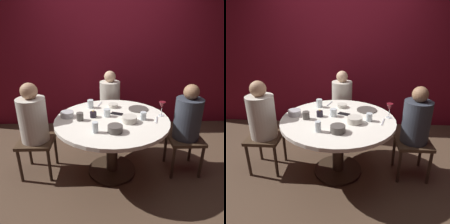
# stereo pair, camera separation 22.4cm
# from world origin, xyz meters

# --- Properties ---
(ground_plane) EXTENTS (8.00, 8.00, 0.00)m
(ground_plane) POSITION_xyz_m (0.00, 0.00, 0.00)
(ground_plane) COLOR #4C3828
(back_wall) EXTENTS (6.00, 0.10, 2.60)m
(back_wall) POSITION_xyz_m (0.00, 1.50, 1.30)
(back_wall) COLOR maroon
(back_wall) RESTS_ON ground
(dining_table) EXTENTS (1.32, 1.32, 0.73)m
(dining_table) POSITION_xyz_m (0.00, 0.00, 0.58)
(dining_table) COLOR silver
(dining_table) RESTS_ON ground
(seated_diner_left) EXTENTS (0.40, 0.40, 1.16)m
(seated_diner_left) POSITION_xyz_m (-0.90, 0.00, 0.72)
(seated_diner_left) COLOR #3F2D1E
(seated_diner_left) RESTS_ON ground
(seated_diner_back) EXTENTS (0.40, 0.40, 1.10)m
(seated_diner_back) POSITION_xyz_m (0.00, 0.94, 0.68)
(seated_diner_back) COLOR #3F2D1E
(seated_diner_back) RESTS_ON ground
(seated_diner_right) EXTENTS (0.40, 0.40, 1.13)m
(seated_diner_right) POSITION_xyz_m (0.89, 0.00, 0.70)
(seated_diner_right) COLOR #3F2D1E
(seated_diner_right) RESTS_ON ground
(candle_holder) EXTENTS (0.08, 0.08, 0.09)m
(candle_holder) POSITION_xyz_m (-0.22, 0.04, 0.77)
(candle_holder) COLOR black
(candle_holder) RESTS_ON dining_table
(wine_glass) EXTENTS (0.08, 0.08, 0.18)m
(wine_glass) POSITION_xyz_m (0.59, 0.06, 0.86)
(wine_glass) COLOR silver
(wine_glass) RESTS_ON dining_table
(dinner_plate) EXTENTS (0.25, 0.25, 0.01)m
(dinner_plate) POSITION_xyz_m (0.35, 0.27, 0.74)
(dinner_plate) COLOR #4C4742
(dinner_plate) RESTS_ON dining_table
(cell_phone) EXTENTS (0.16, 0.12, 0.01)m
(cell_phone) POSITION_xyz_m (0.06, 0.13, 0.74)
(cell_phone) COLOR black
(cell_phone) RESTS_ON dining_table
(bowl_serving_large) EXTENTS (0.15, 0.15, 0.06)m
(bowl_serving_large) POSITION_xyz_m (-0.53, 0.06, 0.76)
(bowl_serving_large) COLOR #B7B7BC
(bowl_serving_large) RESTS_ON dining_table
(bowl_salad_center) EXTENTS (0.15, 0.15, 0.07)m
(bowl_salad_center) POSITION_xyz_m (0.02, -0.34, 0.77)
(bowl_salad_center) COLOR #4C4742
(bowl_salad_center) RESTS_ON dining_table
(bowl_small_white) EXTENTS (0.13, 0.13, 0.05)m
(bowl_small_white) POSITION_xyz_m (0.03, 0.36, 0.76)
(bowl_small_white) COLOR beige
(bowl_small_white) RESTS_ON dining_table
(bowl_sauce_side) EXTENTS (0.17, 0.17, 0.07)m
(bowl_sauce_side) POSITION_xyz_m (0.19, -0.10, 0.77)
(bowl_sauce_side) COLOR beige
(bowl_sauce_side) RESTS_ON dining_table
(cup_near_candle) EXTENTS (0.08, 0.08, 0.09)m
(cup_near_candle) POSITION_xyz_m (-0.36, -0.04, 0.78)
(cup_near_candle) COLOR #4C4742
(cup_near_candle) RESTS_ON dining_table
(cup_by_left_diner) EXTENTS (0.06, 0.06, 0.11)m
(cup_by_left_diner) POSITION_xyz_m (-0.18, -0.34, 0.79)
(cup_by_left_diner) COLOR silver
(cup_by_left_diner) RESTS_ON dining_table
(cup_by_right_diner) EXTENTS (0.08, 0.08, 0.09)m
(cup_by_right_diner) POSITION_xyz_m (-0.06, 0.06, 0.78)
(cup_by_right_diner) COLOR silver
(cup_by_right_diner) RESTS_ON dining_table
(cup_center_front) EXTENTS (0.08, 0.08, 0.11)m
(cup_center_front) POSITION_xyz_m (-0.27, 0.36, 0.78)
(cup_center_front) COLOR silver
(cup_center_front) RESTS_ON dining_table
(cup_far_edge) EXTENTS (0.07, 0.07, 0.09)m
(cup_far_edge) POSITION_xyz_m (0.35, -0.04, 0.78)
(cup_far_edge) COLOR silver
(cup_far_edge) RESTS_ON dining_table
(fork_near_plate) EXTENTS (0.06, 0.18, 0.01)m
(fork_near_plate) POSITION_xyz_m (0.51, -0.07, 0.74)
(fork_near_plate) COLOR #B7B7BC
(fork_near_plate) RESTS_ON dining_table
(knife_near_plate) EXTENTS (0.06, 0.18, 0.01)m
(knife_near_plate) POSITION_xyz_m (-0.15, 0.48, 0.74)
(knife_near_plate) COLOR #B7B7BC
(knife_near_plate) RESTS_ON dining_table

